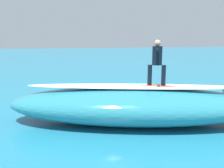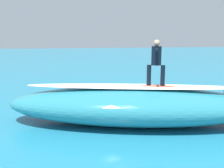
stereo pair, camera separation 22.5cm
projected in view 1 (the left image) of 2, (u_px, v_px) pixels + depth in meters
name	position (u px, v px, depth m)	size (l,w,h in m)	color
ground_plane	(131.00, 105.00, 12.65)	(120.00, 120.00, 0.00)	teal
wave_crest	(134.00, 106.00, 9.92)	(9.81, 2.94, 1.44)	teal
wave_foam_lip	(135.00, 86.00, 9.78)	(8.34, 1.03, 0.08)	white
surfboard_riding	(156.00, 86.00, 9.74)	(1.84, 0.54, 0.10)	#E0563D
surfer_riding	(157.00, 59.00, 9.54)	(0.68, 1.55, 1.71)	black
surfboard_paddling	(80.00, 99.00, 13.65)	(2.30, 0.53, 0.10)	#EAE5C6
surfer_paddling	(79.00, 96.00, 13.67)	(1.25, 1.18, 0.28)	black
buoy_marker	(222.00, 102.00, 12.13)	(0.53, 0.53, 0.91)	red
foam_patch_near	(116.00, 97.00, 13.97)	(0.62, 0.62, 0.15)	white
foam_patch_mid	(112.00, 96.00, 14.25)	(0.95, 0.89, 0.10)	white
foam_patch_far	(78.00, 110.00, 11.66)	(0.76, 0.63, 0.10)	white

